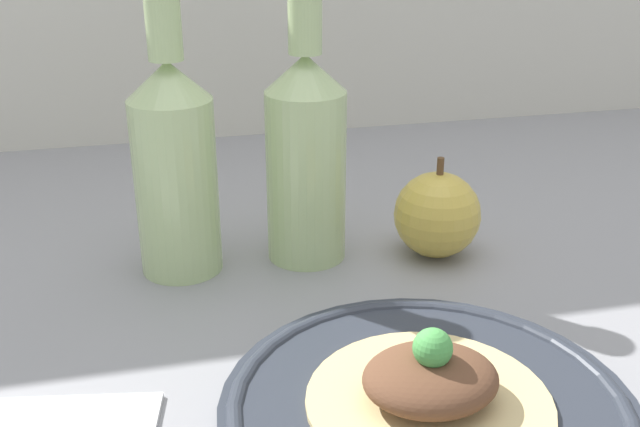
{
  "coord_description": "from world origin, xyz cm",
  "views": [
    {
      "loc": [
        -17.5,
        -53.91,
        33.11
      ],
      "look_at": [
        -5.45,
        -2.41,
        10.33
      ],
      "focal_mm": 42.0,
      "sensor_mm": 36.0,
      "label": 1
    }
  ],
  "objects_px": {
    "plate": "(428,412)",
    "cider_bottle_left": "(174,158)",
    "plated_food": "(430,384)",
    "apple": "(437,215)",
    "cider_bottle_right": "(306,148)"
  },
  "relations": [
    {
      "from": "plate",
      "to": "cider_bottle_left",
      "type": "relative_size",
      "value": 0.95
    },
    {
      "from": "plate",
      "to": "cider_bottle_right",
      "type": "xyz_separation_m",
      "value": [
        -0.02,
        0.27,
        0.1
      ]
    },
    {
      "from": "cider_bottle_right",
      "to": "apple",
      "type": "relative_size",
      "value": 2.93
    },
    {
      "from": "cider_bottle_left",
      "to": "apple",
      "type": "height_order",
      "value": "cider_bottle_left"
    },
    {
      "from": "plate",
      "to": "apple",
      "type": "relative_size",
      "value": 2.79
    },
    {
      "from": "plated_food",
      "to": "apple",
      "type": "relative_size",
      "value": 1.63
    },
    {
      "from": "cider_bottle_left",
      "to": "apple",
      "type": "distance_m",
      "value": 0.26
    },
    {
      "from": "apple",
      "to": "plate",
      "type": "bearing_deg",
      "value": -112.24
    },
    {
      "from": "plate",
      "to": "cider_bottle_right",
      "type": "bearing_deg",
      "value": 95.02
    },
    {
      "from": "plated_food",
      "to": "cider_bottle_right",
      "type": "height_order",
      "value": "cider_bottle_right"
    },
    {
      "from": "plated_food",
      "to": "plate",
      "type": "bearing_deg",
      "value": 0.0
    },
    {
      "from": "plate",
      "to": "apple",
      "type": "bearing_deg",
      "value": 67.76
    },
    {
      "from": "cider_bottle_left",
      "to": "apple",
      "type": "bearing_deg",
      "value": -6.23
    },
    {
      "from": "plate",
      "to": "cider_bottle_left",
      "type": "height_order",
      "value": "cider_bottle_left"
    },
    {
      "from": "apple",
      "to": "cider_bottle_right",
      "type": "bearing_deg",
      "value": 167.83
    }
  ]
}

